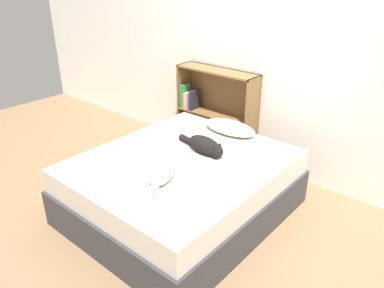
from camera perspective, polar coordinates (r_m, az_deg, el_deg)
The scene contains 7 objects.
ground_plane at distance 3.53m, azimuth -1.47°, elevation -10.25°, with size 8.00×8.00×0.00m, color #846647.
wall_back at distance 3.99m, azimuth 11.11°, elevation 13.32°, with size 8.00×0.06×2.50m.
bed at distance 3.38m, azimuth -1.52°, elevation -6.54°, with size 1.57×1.83×0.55m.
pillow at distance 3.76m, azimuth 5.79°, elevation 2.53°, with size 0.56×0.28×0.11m.
cat_light at distance 2.95m, azimuth -4.44°, elevation -4.18°, with size 0.35×0.54×0.14m.
cat_dark at distance 3.34m, azimuth 2.02°, elevation -0.21°, with size 0.55×0.23×0.14m.
bookshelf at distance 4.37m, azimuth 3.60°, elevation 4.96°, with size 0.98×0.26×1.04m.
Camera 1 is at (1.93, -2.11, 2.06)m, focal length 35.00 mm.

